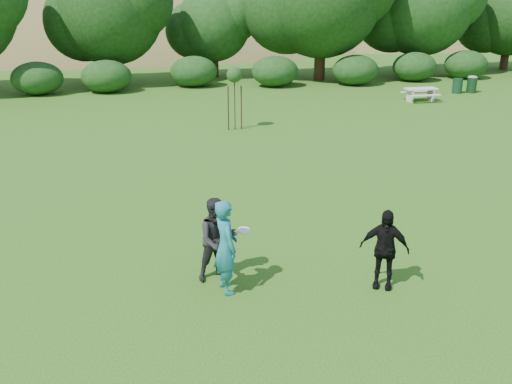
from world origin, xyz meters
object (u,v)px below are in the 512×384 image
player_grey (217,239)px  picnic_table (421,92)px  trash_can_lidded (472,84)px  player_teal (226,247)px  trash_can_near (457,86)px  player_black (384,249)px  sapling (234,77)px

player_grey → picnic_table: size_ratio=1.05×
player_grey → trash_can_lidded: 27.90m
player_teal → picnic_table: (14.43, 19.05, -0.52)m
player_teal → trash_can_near: 27.65m
player_black → player_grey: bearing=-170.0°
player_grey → trash_can_near: 27.26m
picnic_table → trash_can_lidded: 4.89m
picnic_table → sapling: bearing=-158.5°
player_black → trash_can_near: (14.60, 21.58, -0.44)m
player_black → sapling: sapling is taller
player_black → trash_can_lidded: (15.56, 21.57, -0.35)m
player_grey → picnic_table: player_grey is taller
player_black → trash_can_near: size_ratio=1.99×
player_teal → sapling: sapling is taller
sapling → trash_can_lidded: bearing=22.2°
player_grey → trash_can_near: player_grey is taller
player_teal → sapling: size_ratio=0.73×
player_black → trash_can_near: bearing=84.1°
trash_can_near → picnic_table: trash_can_near is taller
player_teal → trash_can_lidded: 28.27m
trash_can_lidded → player_grey: bearing=-132.9°
trash_can_lidded → player_teal: bearing=-131.9°
player_teal → player_black: bearing=-109.9°
player_grey → player_black: player_grey is taller
trash_can_near → trash_can_lidded: bearing=-0.9°
picnic_table → trash_can_lidded: trash_can_lidded is taller
player_teal → trash_can_near: size_ratio=2.30×
player_teal → trash_can_lidded: player_teal is taller
player_black → trash_can_lidded: player_black is taller
player_black → trash_can_lidded: size_ratio=1.70×
player_black → picnic_table: (11.09, 19.59, -0.38)m
player_grey → trash_can_lidded: size_ratio=1.81×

